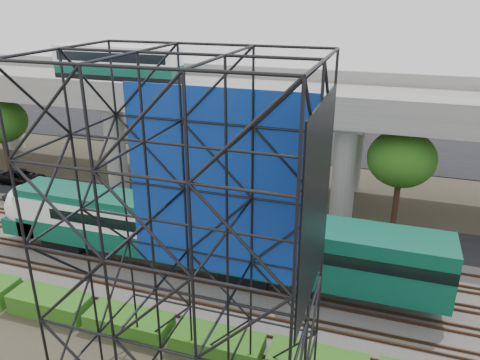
% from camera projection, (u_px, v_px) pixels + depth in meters
% --- Properties ---
extents(ground, '(140.00, 140.00, 0.00)m').
position_uv_depth(ground, '(152.00, 283.00, 29.03)').
color(ground, '#474233').
rests_on(ground, ground).
extents(ballast_bed, '(90.00, 12.00, 0.20)m').
position_uv_depth(ballast_bed, '(166.00, 265.00, 30.76)').
color(ballast_bed, slate).
rests_on(ballast_bed, ground).
extents(service_road, '(90.00, 5.00, 0.08)m').
position_uv_depth(service_road, '(213.00, 213.00, 38.27)').
color(service_road, black).
rests_on(service_road, ground).
extents(parking_lot, '(90.00, 18.00, 0.08)m').
position_uv_depth(parking_lot, '(281.00, 136.00, 58.99)').
color(parking_lot, black).
rests_on(parking_lot, ground).
extents(harbor_water, '(140.00, 40.00, 0.03)m').
position_uv_depth(harbor_water, '(312.00, 101.00, 78.40)').
color(harbor_water, slate).
rests_on(harbor_water, ground).
extents(rail_tracks, '(90.00, 9.52, 0.16)m').
position_uv_depth(rail_tracks, '(166.00, 263.00, 30.69)').
color(rail_tracks, '#472D1E').
rests_on(rail_tracks, ballast_bed).
extents(commuter_train, '(29.30, 3.06, 4.30)m').
position_uv_depth(commuter_train, '(181.00, 231.00, 29.37)').
color(commuter_train, black).
rests_on(commuter_train, rail_tracks).
extents(overpass, '(80.00, 12.00, 12.40)m').
position_uv_depth(overpass, '(226.00, 100.00, 40.33)').
color(overpass, '#9E9B93').
rests_on(overpass, ground).
extents(scaffold_tower, '(9.36, 6.36, 15.00)m').
position_uv_depth(scaffold_tower, '(190.00, 262.00, 17.34)').
color(scaffold_tower, black).
rests_on(scaffold_tower, ground).
extents(hedge_strip, '(34.60, 1.80, 1.20)m').
position_uv_depth(hedge_strip, '(129.00, 322.00, 24.74)').
color(hedge_strip, '#255112').
rests_on(hedge_strip, ground).
extents(trees, '(40.94, 16.94, 7.69)m').
position_uv_depth(trees, '(187.00, 125.00, 42.58)').
color(trees, '#382314').
rests_on(trees, ground).
extents(suv, '(5.04, 2.72, 1.34)m').
position_uv_depth(suv, '(23.00, 177.00, 43.75)').
color(suv, black).
rests_on(suv, service_road).
extents(parked_cars, '(35.17, 9.42, 1.30)m').
position_uv_depth(parked_cars, '(283.00, 132.00, 58.11)').
color(parked_cars, silver).
rests_on(parked_cars, parking_lot).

